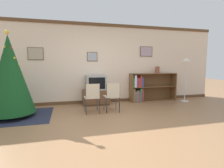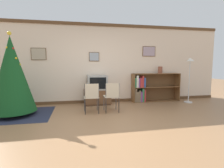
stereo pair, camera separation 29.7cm
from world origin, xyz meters
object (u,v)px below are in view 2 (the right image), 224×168
at_px(tv_console, 97,97).
at_px(folding_chair_right, 112,95).
at_px(bookshelf, 147,89).
at_px(folding_chair_left, 92,96).
at_px(christmas_tree, 12,74).
at_px(vase, 160,70).
at_px(television, 97,82).
at_px(standing_lamp, 190,68).

relative_size(tv_console, folding_chair_right, 1.05).
bearing_deg(bookshelf, folding_chair_right, -143.31).
distance_m(folding_chair_left, folding_chair_right, 0.56).
xyz_separation_m(christmas_tree, vase, (4.56, 0.92, 0.06)).
xyz_separation_m(christmas_tree, bookshelf, (4.09, 0.92, -0.60)).
height_order(tv_console, vase, vase).
bearing_deg(vase, folding_chair_left, -155.94).
xyz_separation_m(tv_console, folding_chair_right, (0.28, -1.06, 0.22)).
bearing_deg(television, bookshelf, 2.72).
relative_size(christmas_tree, television, 3.37).
bearing_deg(christmas_tree, standing_lamp, 5.11).
height_order(christmas_tree, television, christmas_tree).
bearing_deg(television, folding_chair_right, -75.24).
bearing_deg(folding_chair_right, vase, 29.70).
distance_m(television, folding_chair_right, 1.12).
relative_size(christmas_tree, standing_lamp, 1.38).
distance_m(television, standing_lamp, 3.21).
xyz_separation_m(folding_chair_left, bookshelf, (2.09, 1.14, -0.00)).
distance_m(christmas_tree, folding_chair_right, 2.64).
height_order(folding_chair_right, vase, vase).
bearing_deg(bookshelf, tv_console, -177.37).
distance_m(christmas_tree, tv_console, 2.57).
relative_size(television, vase, 2.58).
relative_size(tv_console, folding_chair_left, 1.05).
relative_size(christmas_tree, vase, 8.70).
height_order(christmas_tree, standing_lamp, christmas_tree).
bearing_deg(folding_chair_right, tv_console, 104.73).
relative_size(christmas_tree, folding_chair_right, 2.61).
bearing_deg(television, folding_chair_left, -104.76).
relative_size(television, bookshelf, 0.37).
xyz_separation_m(bookshelf, standing_lamp, (1.35, -0.43, 0.72)).
relative_size(christmas_tree, folding_chair_left, 2.61).
bearing_deg(folding_chair_left, bookshelf, 28.66).
bearing_deg(folding_chair_right, christmas_tree, 174.98).
distance_m(tv_console, vase, 2.45).
bearing_deg(vase, standing_lamp, -26.02).
distance_m(bookshelf, standing_lamp, 1.59).
bearing_deg(vase, bookshelf, -179.90).
distance_m(christmas_tree, bookshelf, 4.24).
relative_size(folding_chair_right, vase, 3.33).
bearing_deg(tv_console, christmas_tree, -159.94).
distance_m(tv_console, standing_lamp, 3.32).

